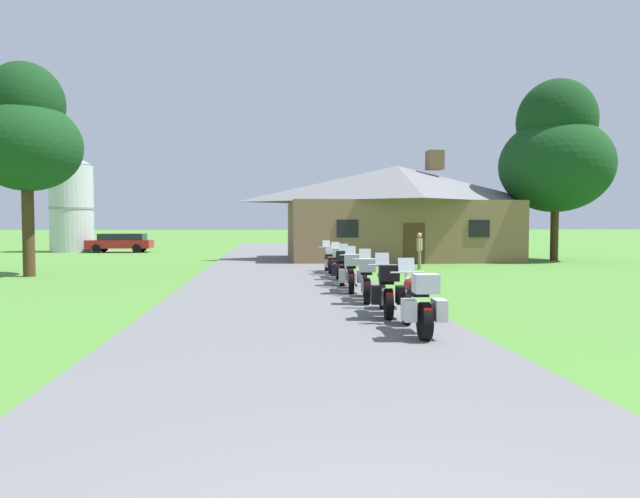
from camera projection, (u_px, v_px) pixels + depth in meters
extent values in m
plane|color=#4C8433|center=(279.00, 274.00, 22.05)|extent=(500.00, 500.00, 0.00)
cube|color=slate|center=(281.00, 278.00, 20.06)|extent=(6.40, 80.00, 0.06)
cylinder|color=black|center=(407.00, 308.00, 10.55)|extent=(0.14, 0.64, 0.64)
cylinder|color=black|center=(425.00, 321.00, 9.11)|extent=(0.19, 0.65, 0.64)
cube|color=silver|center=(415.00, 311.00, 9.81)|extent=(0.29, 0.57, 0.30)
ellipsoid|color=maroon|center=(412.00, 285.00, 10.05)|extent=(0.33, 0.53, 0.26)
cube|color=black|center=(418.00, 293.00, 9.59)|extent=(0.31, 0.53, 0.10)
cylinder|color=silver|center=(407.00, 272.00, 10.48)|extent=(0.66, 0.06, 0.03)
cylinder|color=silver|center=(407.00, 290.00, 10.53)|extent=(0.07, 0.24, 0.73)
cube|color=#B2BCC6|center=(406.00, 265.00, 10.57)|extent=(0.33, 0.13, 0.27)
sphere|color=silver|center=(407.00, 280.00, 10.48)|extent=(0.11, 0.11, 0.11)
cube|color=#B7B7BC|center=(426.00, 284.00, 9.03)|extent=(0.42, 0.38, 0.32)
cube|color=red|center=(428.00, 310.00, 8.88)|extent=(0.14, 0.04, 0.06)
cylinder|color=silver|center=(428.00, 323.00, 9.44)|extent=(0.10, 0.55, 0.07)
cube|color=#B7B7BC|center=(409.00, 310.00, 9.14)|extent=(0.22, 0.41, 0.36)
cube|color=#B7B7BC|center=(439.00, 310.00, 9.17)|extent=(0.22, 0.41, 0.36)
cylinder|color=black|center=(382.00, 295.00, 12.55)|extent=(0.19, 0.65, 0.64)
cylinder|color=black|center=(389.00, 304.00, 11.11)|extent=(0.23, 0.65, 0.64)
cube|color=silver|center=(385.00, 297.00, 11.81)|extent=(0.33, 0.59, 0.30)
ellipsoid|color=black|center=(384.00, 275.00, 12.05)|extent=(0.36, 0.55, 0.26)
cube|color=black|center=(386.00, 281.00, 11.59)|extent=(0.34, 0.55, 0.10)
cylinder|color=silver|center=(382.00, 265.00, 12.48)|extent=(0.66, 0.11, 0.03)
cylinder|color=silver|center=(382.00, 279.00, 12.54)|extent=(0.09, 0.24, 0.73)
cube|color=#B2BCC6|center=(382.00, 259.00, 12.58)|extent=(0.33, 0.15, 0.27)
sphere|color=silver|center=(382.00, 271.00, 12.49)|extent=(0.11, 0.11, 0.11)
cube|color=black|center=(389.00, 273.00, 11.04)|extent=(0.44, 0.41, 0.32)
cube|color=red|center=(390.00, 294.00, 10.88)|extent=(0.14, 0.05, 0.06)
cylinder|color=silver|center=(394.00, 306.00, 11.43)|extent=(0.14, 0.55, 0.07)
cube|color=black|center=(376.00, 295.00, 11.16)|extent=(0.25, 0.42, 0.36)
cube|color=black|center=(401.00, 295.00, 11.15)|extent=(0.25, 0.42, 0.36)
cylinder|color=black|center=(365.00, 285.00, 14.74)|extent=(0.20, 0.65, 0.64)
cylinder|color=black|center=(367.00, 291.00, 13.30)|extent=(0.25, 0.66, 0.64)
cube|color=silver|center=(366.00, 285.00, 14.00)|extent=(0.34, 0.59, 0.30)
ellipsoid|color=gold|center=(366.00, 267.00, 14.24)|extent=(0.37, 0.56, 0.26)
cube|color=black|center=(366.00, 272.00, 13.78)|extent=(0.35, 0.56, 0.10)
cylinder|color=silver|center=(365.00, 259.00, 14.67)|extent=(0.66, 0.13, 0.03)
cylinder|color=silver|center=(365.00, 271.00, 14.72)|extent=(0.09, 0.24, 0.73)
cube|color=#B2BCC6|center=(365.00, 254.00, 14.76)|extent=(0.33, 0.16, 0.27)
sphere|color=silver|center=(365.00, 264.00, 14.67)|extent=(0.11, 0.11, 0.11)
cube|color=#B7B7BC|center=(367.00, 265.00, 13.22)|extent=(0.45, 0.42, 0.32)
cube|color=red|center=(367.00, 283.00, 13.07)|extent=(0.14, 0.05, 0.06)
cylinder|color=silver|center=(372.00, 293.00, 13.62)|extent=(0.15, 0.55, 0.07)
cylinder|color=black|center=(350.00, 278.00, 16.76)|extent=(0.20, 0.65, 0.64)
cylinder|color=black|center=(351.00, 282.00, 15.32)|extent=(0.24, 0.66, 0.64)
cube|color=silver|center=(351.00, 278.00, 16.02)|extent=(0.33, 0.59, 0.30)
ellipsoid|color=#B2B5BC|center=(351.00, 262.00, 16.26)|extent=(0.37, 0.56, 0.26)
cube|color=black|center=(351.00, 266.00, 15.80)|extent=(0.35, 0.55, 0.10)
cylinder|color=silver|center=(350.00, 255.00, 16.69)|extent=(0.66, 0.12, 0.03)
cylinder|color=silver|center=(350.00, 266.00, 16.74)|extent=(0.09, 0.24, 0.73)
cube|color=#B2BCC6|center=(350.00, 250.00, 16.78)|extent=(0.33, 0.15, 0.27)
sphere|color=silver|center=(350.00, 260.00, 16.69)|extent=(0.11, 0.11, 0.11)
cube|color=#B7B7BC|center=(351.00, 260.00, 15.24)|extent=(0.45, 0.41, 0.32)
cube|color=red|center=(352.00, 275.00, 15.09)|extent=(0.14, 0.05, 0.06)
cylinder|color=silver|center=(356.00, 285.00, 15.64)|extent=(0.15, 0.55, 0.07)
cube|color=#B7B7BC|center=(342.00, 276.00, 15.37)|extent=(0.25, 0.42, 0.36)
cube|color=#B7B7BC|center=(360.00, 276.00, 15.35)|extent=(0.25, 0.42, 0.36)
cylinder|color=black|center=(343.00, 272.00, 18.81)|extent=(0.21, 0.65, 0.64)
cylinder|color=black|center=(342.00, 276.00, 17.37)|extent=(0.26, 0.66, 0.64)
cube|color=silver|center=(343.00, 272.00, 18.07)|extent=(0.35, 0.60, 0.30)
ellipsoid|color=#195B33|center=(343.00, 258.00, 18.31)|extent=(0.38, 0.56, 0.26)
cube|color=black|center=(343.00, 262.00, 17.85)|extent=(0.36, 0.56, 0.10)
cylinder|color=silver|center=(343.00, 252.00, 18.74)|extent=(0.66, 0.14, 0.03)
cylinder|color=silver|center=(343.00, 262.00, 18.79)|extent=(0.10, 0.24, 0.73)
cube|color=#B2BCC6|center=(343.00, 248.00, 18.83)|extent=(0.33, 0.16, 0.27)
sphere|color=silver|center=(343.00, 256.00, 18.75)|extent=(0.11, 0.11, 0.11)
cube|color=black|center=(342.00, 256.00, 17.30)|extent=(0.45, 0.42, 0.32)
cube|color=red|center=(342.00, 269.00, 17.14)|extent=(0.14, 0.05, 0.06)
cylinder|color=silver|center=(347.00, 278.00, 17.69)|extent=(0.16, 0.55, 0.07)
cube|color=black|center=(334.00, 270.00, 17.43)|extent=(0.26, 0.43, 0.36)
cube|color=black|center=(350.00, 270.00, 17.40)|extent=(0.26, 0.43, 0.36)
cylinder|color=black|center=(335.00, 267.00, 20.87)|extent=(0.15, 0.65, 0.64)
cylinder|color=black|center=(338.00, 270.00, 19.43)|extent=(0.19, 0.65, 0.64)
cube|color=silver|center=(337.00, 267.00, 20.13)|extent=(0.29, 0.57, 0.30)
ellipsoid|color=gold|center=(336.00, 255.00, 20.37)|extent=(0.33, 0.54, 0.26)
cube|color=black|center=(337.00, 258.00, 19.91)|extent=(0.31, 0.53, 0.10)
cylinder|color=silver|center=(336.00, 249.00, 20.80)|extent=(0.66, 0.07, 0.03)
cylinder|color=silver|center=(335.00, 258.00, 20.85)|extent=(0.07, 0.24, 0.73)
cube|color=#B2BCC6|center=(335.00, 246.00, 20.89)|extent=(0.33, 0.13, 0.27)
sphere|color=silver|center=(336.00, 253.00, 20.81)|extent=(0.11, 0.11, 0.11)
cube|color=#B7B7BC|center=(339.00, 253.00, 19.35)|extent=(0.42, 0.38, 0.32)
cube|color=red|center=(339.00, 265.00, 19.20)|extent=(0.14, 0.04, 0.06)
cylinder|color=silver|center=(342.00, 272.00, 19.76)|extent=(0.10, 0.55, 0.07)
cylinder|color=black|center=(326.00, 263.00, 23.04)|extent=(0.11, 0.64, 0.64)
cylinder|color=black|center=(331.00, 266.00, 21.61)|extent=(0.16, 0.64, 0.64)
cube|color=silver|center=(329.00, 263.00, 22.30)|extent=(0.26, 0.56, 0.30)
ellipsoid|color=maroon|center=(328.00, 252.00, 22.54)|extent=(0.30, 0.52, 0.26)
cube|color=black|center=(329.00, 255.00, 22.09)|extent=(0.28, 0.52, 0.10)
cylinder|color=silver|center=(327.00, 247.00, 22.97)|extent=(0.66, 0.03, 0.03)
cylinder|color=silver|center=(326.00, 255.00, 23.02)|extent=(0.06, 0.24, 0.73)
cube|color=#B2BCC6|center=(326.00, 244.00, 23.06)|extent=(0.32, 0.11, 0.27)
sphere|color=silver|center=(327.00, 250.00, 22.98)|extent=(0.11, 0.11, 0.11)
cube|color=silver|center=(331.00, 250.00, 21.53)|extent=(0.40, 0.36, 0.32)
cube|color=red|center=(331.00, 261.00, 21.38)|extent=(0.14, 0.03, 0.06)
cylinder|color=silver|center=(333.00, 268.00, 21.95)|extent=(0.07, 0.55, 0.07)
cube|color=brown|center=(397.00, 231.00, 31.59)|extent=(12.42, 7.36, 3.34)
pyramid|color=slate|center=(397.00, 184.00, 31.47)|extent=(13.17, 7.80, 2.13)
cube|color=brown|center=(435.00, 160.00, 31.63)|extent=(0.90, 0.90, 1.10)
cube|color=#472D19|center=(414.00, 244.00, 27.93)|extent=(1.10, 0.08, 2.10)
cube|color=black|center=(347.00, 229.00, 27.54)|extent=(1.10, 0.06, 0.90)
cube|color=black|center=(479.00, 229.00, 28.24)|extent=(1.10, 0.06, 0.90)
cylinder|color=#75664C|center=(420.00, 260.00, 24.76)|extent=(0.14, 0.14, 0.86)
cylinder|color=#75664C|center=(419.00, 260.00, 24.59)|extent=(0.14, 0.14, 0.86)
cube|color=tan|center=(419.00, 244.00, 24.64)|extent=(0.34, 0.42, 0.56)
cylinder|color=tan|center=(420.00, 245.00, 24.86)|extent=(0.09, 0.09, 0.58)
cylinder|color=tan|center=(419.00, 245.00, 24.42)|extent=(0.09, 0.09, 0.58)
sphere|color=tan|center=(420.00, 235.00, 24.62)|extent=(0.21, 0.21, 0.21)
cylinder|color=#422D19|center=(554.00, 228.00, 30.86)|extent=(0.44, 0.44, 3.70)
ellipsoid|color=#143D19|center=(556.00, 165.00, 30.71)|extent=(6.24, 6.24, 5.30)
ellipsoid|color=#123716|center=(556.00, 121.00, 30.60)|extent=(4.36, 4.36, 4.68)
cylinder|color=#422D19|center=(28.00, 226.00, 21.08)|extent=(0.44, 0.44, 3.95)
ellipsoid|color=#143D19|center=(26.00, 146.00, 20.94)|extent=(4.12, 4.12, 3.50)
ellipsoid|color=#123716|center=(25.00, 103.00, 20.87)|extent=(2.88, 2.88, 3.09)
cylinder|color=#B2B7BC|center=(72.00, 209.00, 41.09)|extent=(3.14, 3.14, 6.58)
cone|color=#999EA3|center=(71.00, 160.00, 40.93)|extent=(3.21, 3.21, 0.79)
cylinder|color=gray|center=(72.00, 209.00, 41.09)|extent=(3.24, 3.24, 0.15)
cube|color=maroon|center=(120.00, 244.00, 40.25)|extent=(4.62, 1.89, 0.60)
cube|color=black|center=(123.00, 237.00, 40.25)|extent=(3.24, 1.66, 0.48)
cylinder|color=black|center=(97.00, 249.00, 39.30)|extent=(0.64, 0.23, 0.64)
cylinder|color=black|center=(104.00, 248.00, 40.98)|extent=(0.64, 0.23, 0.64)
cylinder|color=black|center=(137.00, 249.00, 39.55)|extent=(0.64, 0.23, 0.64)
cylinder|color=black|center=(142.00, 248.00, 41.24)|extent=(0.64, 0.23, 0.64)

